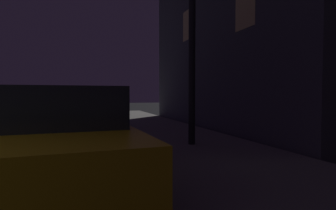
# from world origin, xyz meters

# --- Properties ---
(car_yellow_cab) EXTENTS (2.19, 4.56, 1.43)m
(car_yellow_cab) POSITION_xyz_m (2.85, 2.99, 0.71)
(car_yellow_cab) COLOR gold
(car_yellow_cab) RESTS_ON ground
(car_blue) EXTENTS (2.13, 4.61, 1.43)m
(car_blue) POSITION_xyz_m (2.85, 9.51, 0.72)
(car_blue) COLOR navy
(car_blue) RESTS_ON ground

